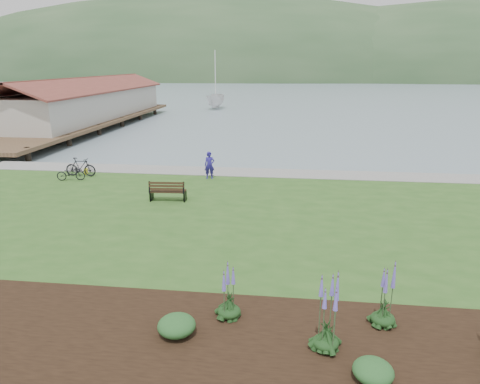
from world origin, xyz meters
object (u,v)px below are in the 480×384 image
Objects in this scene: person at (209,163)px; sailboat at (216,109)px; park_bench at (168,191)px; bicycle_a at (71,173)px.

person is 43.68m from sailboat.
bicycle_a is at bearing 151.40° from park_bench.
bicycle_a is 0.06× the size of sailboat.
sailboat reaches higher than person.
park_bench is 47.88m from sailboat.
sailboat reaches higher than park_bench.
person is 0.07× the size of sailboat.
sailboat is (-7.19, 43.06, -1.33)m from person.
person is 1.18× the size of bicycle_a.
person reaches higher than park_bench.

